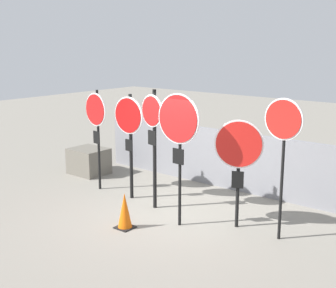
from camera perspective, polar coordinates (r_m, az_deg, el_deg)
The scene contains 10 objects.
ground_plane at distance 9.90m, azimuth 0.09°, elevation -8.57°, with size 40.00×40.00×0.00m, color gray.
fence_back at distance 11.49m, azimuth 7.45°, elevation -1.94°, with size 7.77×0.12×1.43m.
stop_sign_0 at distance 11.22m, azimuth -8.76°, elevation 3.13°, with size 0.78×0.17×2.43m.
stop_sign_1 at distance 10.47m, azimuth -4.77°, elevation 2.15°, with size 0.84×0.14×2.41m.
stop_sign_2 at distance 9.80m, azimuth -1.85°, elevation 1.86°, with size 0.67×0.20×2.58m.
stop_sign_3 at distance 8.78m, azimuth 1.28°, elevation 1.96°, with size 0.96×0.12×2.61m.
stop_sign_4 at distance 8.87m, azimuth 8.60°, elevation -0.95°, with size 0.86×0.40×2.13m.
stop_sign_5 at distance 8.37m, azimuth 13.86°, elevation 1.39°, with size 0.74×0.13×2.60m.
traffic_cone_0 at distance 9.14m, azimuth -5.30°, elevation -8.12°, with size 0.34×0.34×0.71m.
storage_crate at distance 12.94m, azimuth -9.63°, elevation -2.06°, with size 0.97×0.82×0.70m.
Camera 1 is at (5.86, -7.15, 3.56)m, focal length 50.00 mm.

